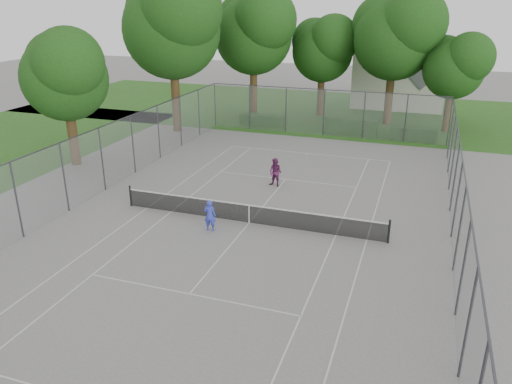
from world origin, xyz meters
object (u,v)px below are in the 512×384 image
(tennis_net, at_px, (249,213))
(house, at_px, (401,62))
(girl_player, at_px, (210,215))
(woman_player, at_px, (275,172))

(tennis_net, xyz_separation_m, house, (4.57, 30.65, 3.68))
(house, height_order, girl_player, house)
(girl_player, xyz_separation_m, woman_player, (1.15, 6.46, 0.06))
(tennis_net, xyz_separation_m, girl_player, (-1.41, -1.32, 0.23))
(house, relative_size, woman_player, 6.46)
(tennis_net, distance_m, girl_player, 1.95)
(house, bearing_deg, girl_player, -100.60)
(tennis_net, distance_m, woman_player, 5.16)
(house, bearing_deg, woman_player, -100.74)
(tennis_net, relative_size, house, 1.24)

